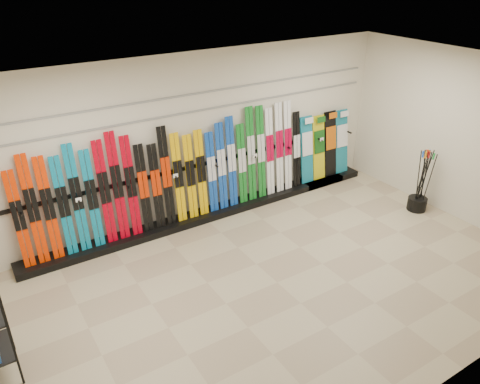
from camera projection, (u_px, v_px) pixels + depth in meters
floor at (277, 282)px, 7.00m from camera, size 8.00×8.00×0.00m
back_wall at (195, 139)px, 8.20m from camera, size 8.00×0.00×8.00m
right_wall at (463, 138)px, 8.23m from camera, size 0.00×5.00×5.00m
ceiling at (286, 83)px, 5.64m from camera, size 8.00×8.00×0.00m
ski_rack_base at (215, 212)px, 8.79m from camera, size 8.00×0.40×0.12m
skis at (179, 176)px, 8.10m from camera, size 5.37×0.21×1.83m
snowboards at (325, 146)px, 9.80m from camera, size 1.27×0.22×1.39m
pole_bin at (417, 204)px, 8.95m from camera, size 0.36×0.36×0.25m
ski_poles at (423, 180)px, 8.75m from camera, size 0.28×0.32×1.18m
slatwall_rail_0 at (195, 111)px, 7.96m from camera, size 7.60×0.02×0.03m
slatwall_rail_1 at (194, 94)px, 7.82m from camera, size 7.60×0.02×0.03m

